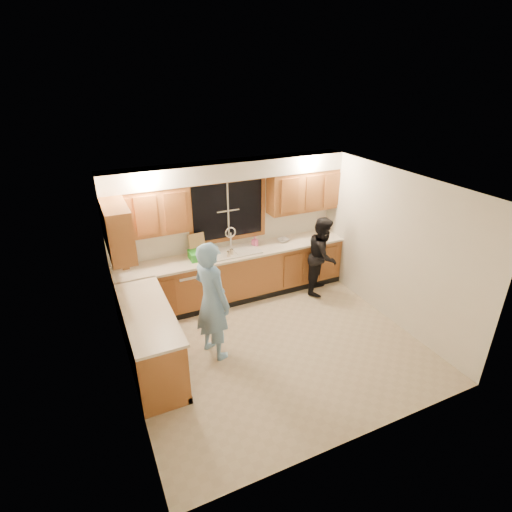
{
  "coord_description": "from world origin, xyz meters",
  "views": [
    {
      "loc": [
        -2.35,
        -4.38,
        3.88
      ],
      "look_at": [
        -0.03,
        0.65,
        1.25
      ],
      "focal_mm": 28.0,
      "sensor_mm": 36.0,
      "label": 1
    }
  ],
  "objects_px": {
    "stove": "(159,364)",
    "woman": "(323,255)",
    "bowl": "(283,240)",
    "dish_crate": "(198,255)",
    "sink": "(235,255)",
    "knife_block": "(125,263)",
    "dishwasher": "(191,287)",
    "man": "(212,301)",
    "soap_bottle": "(255,241)"
  },
  "relations": [
    {
      "from": "stove",
      "to": "woman",
      "type": "height_order",
      "value": "woman"
    },
    {
      "from": "stove",
      "to": "bowl",
      "type": "relative_size",
      "value": 4.2
    },
    {
      "from": "stove",
      "to": "dish_crate",
      "type": "bearing_deg",
      "value": 58.16
    },
    {
      "from": "stove",
      "to": "woman",
      "type": "xyz_separation_m",
      "value": [
        3.36,
        1.37,
        0.28
      ]
    },
    {
      "from": "sink",
      "to": "stove",
      "type": "relative_size",
      "value": 0.96
    },
    {
      "from": "knife_block",
      "to": "bowl",
      "type": "relative_size",
      "value": 0.91
    },
    {
      "from": "woman",
      "to": "dish_crate",
      "type": "relative_size",
      "value": 4.73
    },
    {
      "from": "stove",
      "to": "knife_block",
      "type": "distance_m",
      "value": 2.04
    },
    {
      "from": "dishwasher",
      "to": "man",
      "type": "xyz_separation_m",
      "value": [
        -0.05,
        -1.34,
        0.49
      ]
    },
    {
      "from": "dishwasher",
      "to": "dish_crate",
      "type": "distance_m",
      "value": 0.61
    },
    {
      "from": "man",
      "to": "bowl",
      "type": "xyz_separation_m",
      "value": [
        1.9,
        1.41,
        0.05
      ]
    },
    {
      "from": "knife_block",
      "to": "stove",
      "type": "bearing_deg",
      "value": -88.4
    },
    {
      "from": "knife_block",
      "to": "woman",
      "type": "bearing_deg",
      "value": -9.7
    },
    {
      "from": "dish_crate",
      "to": "bowl",
      "type": "bearing_deg",
      "value": 1.97
    },
    {
      "from": "sink",
      "to": "man",
      "type": "distance_m",
      "value": 1.63
    },
    {
      "from": "stove",
      "to": "knife_block",
      "type": "xyz_separation_m",
      "value": [
        -0.05,
        1.96,
        0.57
      ]
    },
    {
      "from": "woman",
      "to": "soap_bottle",
      "type": "xyz_separation_m",
      "value": [
        -1.14,
        0.53,
        0.28
      ]
    },
    {
      "from": "stove",
      "to": "soap_bottle",
      "type": "relative_size",
      "value": 4.64
    },
    {
      "from": "woman",
      "to": "soap_bottle",
      "type": "relative_size",
      "value": 7.58
    },
    {
      "from": "dish_crate",
      "to": "woman",
      "type": "bearing_deg",
      "value": -11.52
    },
    {
      "from": "dishwasher",
      "to": "knife_block",
      "type": "relative_size",
      "value": 4.2
    },
    {
      "from": "sink",
      "to": "woman",
      "type": "height_order",
      "value": "woman"
    },
    {
      "from": "sink",
      "to": "stove",
      "type": "height_order",
      "value": "sink"
    },
    {
      "from": "dishwasher",
      "to": "stove",
      "type": "bearing_deg",
      "value": -117.69
    },
    {
      "from": "dish_crate",
      "to": "stove",
      "type": "bearing_deg",
      "value": -121.84
    },
    {
      "from": "dishwasher",
      "to": "stove",
      "type": "relative_size",
      "value": 0.91
    },
    {
      "from": "man",
      "to": "woman",
      "type": "xyz_separation_m",
      "value": [
        2.46,
        0.9,
        -0.16
      ]
    },
    {
      "from": "sink",
      "to": "soap_bottle",
      "type": "relative_size",
      "value": 4.44
    },
    {
      "from": "knife_block",
      "to": "soap_bottle",
      "type": "height_order",
      "value": "knife_block"
    },
    {
      "from": "sink",
      "to": "knife_block",
      "type": "xyz_separation_m",
      "value": [
        -1.85,
        0.14,
        0.15
      ]
    },
    {
      "from": "woman",
      "to": "bowl",
      "type": "height_order",
      "value": "woman"
    },
    {
      "from": "woman",
      "to": "knife_block",
      "type": "bearing_deg",
      "value": 124.0
    },
    {
      "from": "woman",
      "to": "dish_crate",
      "type": "bearing_deg",
      "value": 122.33
    },
    {
      "from": "man",
      "to": "bowl",
      "type": "bearing_deg",
      "value": -73.18
    },
    {
      "from": "sink",
      "to": "knife_block",
      "type": "height_order",
      "value": "sink"
    },
    {
      "from": "dishwasher",
      "to": "soap_bottle",
      "type": "bearing_deg",
      "value": 4.09
    },
    {
      "from": "sink",
      "to": "woman",
      "type": "xyz_separation_m",
      "value": [
        1.56,
        -0.45,
        -0.13
      ]
    },
    {
      "from": "dishwasher",
      "to": "woman",
      "type": "bearing_deg",
      "value": -10.31
    },
    {
      "from": "knife_block",
      "to": "dish_crate",
      "type": "xyz_separation_m",
      "value": [
        1.18,
        -0.14,
        -0.03
      ]
    },
    {
      "from": "knife_block",
      "to": "dish_crate",
      "type": "height_order",
      "value": "knife_block"
    },
    {
      "from": "sink",
      "to": "man",
      "type": "relative_size",
      "value": 0.48
    },
    {
      "from": "knife_block",
      "to": "dishwasher",
      "type": "bearing_deg",
      "value": -8.56
    },
    {
      "from": "dishwasher",
      "to": "man",
      "type": "height_order",
      "value": "man"
    },
    {
      "from": "knife_block",
      "to": "dish_crate",
      "type": "distance_m",
      "value": 1.19
    },
    {
      "from": "sink",
      "to": "stove",
      "type": "distance_m",
      "value": 2.6
    },
    {
      "from": "dish_crate",
      "to": "bowl",
      "type": "relative_size",
      "value": 1.45
    },
    {
      "from": "man",
      "to": "knife_block",
      "type": "xyz_separation_m",
      "value": [
        -0.95,
        1.49,
        0.12
      ]
    },
    {
      "from": "stove",
      "to": "woman",
      "type": "relative_size",
      "value": 0.61
    },
    {
      "from": "dishwasher",
      "to": "bowl",
      "type": "distance_m",
      "value": 1.93
    },
    {
      "from": "stove",
      "to": "bowl",
      "type": "distance_m",
      "value": 3.41
    }
  ]
}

